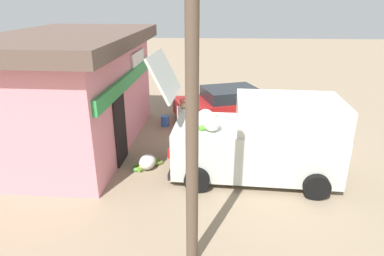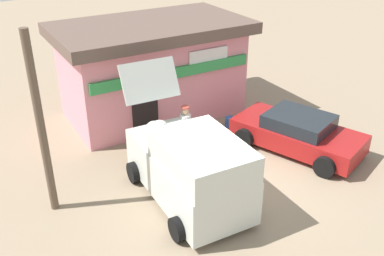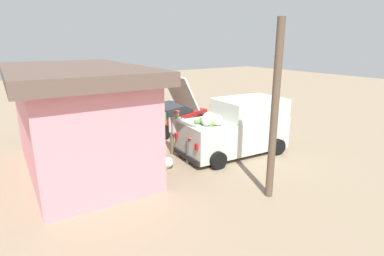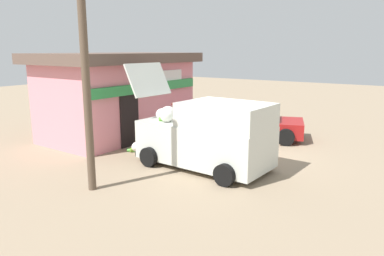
# 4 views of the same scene
# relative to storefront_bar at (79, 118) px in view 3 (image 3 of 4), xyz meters

# --- Properties ---
(ground_plane) EXTENTS (60.00, 60.00, 0.00)m
(ground_plane) POSITION_rel_storefront_bar_xyz_m (-0.20, -5.57, -1.76)
(ground_plane) COLOR gray
(storefront_bar) EXTENTS (6.74, 4.01, 3.40)m
(storefront_bar) POSITION_rel_storefront_bar_xyz_m (0.00, 0.00, 0.00)
(storefront_bar) COLOR pink
(storefront_bar) RESTS_ON ground_plane
(delivery_van) EXTENTS (2.40, 4.66, 3.10)m
(delivery_van) POSITION_rel_storefront_bar_xyz_m (-1.67, -5.33, -0.74)
(delivery_van) COLOR silver
(delivery_van) RESTS_ON ground_plane
(parked_sedan) EXTENTS (3.15, 4.39, 1.19)m
(parked_sedan) POSITION_rel_storefront_bar_xyz_m (2.64, -4.79, -1.18)
(parked_sedan) COLOR maroon
(parked_sedan) RESTS_ON ground_plane
(vendor_standing) EXTENTS (0.48, 0.48, 1.70)m
(vendor_standing) POSITION_rel_storefront_bar_xyz_m (-0.61, -3.31, -0.78)
(vendor_standing) COLOR #726047
(vendor_standing) RESTS_ON ground_plane
(customer_bending) EXTENTS (0.65, 0.80, 1.40)m
(customer_bending) POSITION_rel_storefront_bar_xyz_m (-1.74, -3.42, -0.89)
(customer_bending) COLOR #4C4C51
(customer_bending) RESTS_ON ground_plane
(unloaded_banana_pile) EXTENTS (0.74, 0.79, 0.38)m
(unloaded_banana_pile) POSITION_rel_storefront_bar_xyz_m (-1.50, -2.37, -1.59)
(unloaded_banana_pile) COLOR silver
(unloaded_banana_pile) RESTS_ON ground_plane
(paint_bucket) EXTENTS (0.30, 0.30, 0.38)m
(paint_bucket) POSITION_rel_storefront_bar_xyz_m (1.71, -2.43, -1.57)
(paint_bucket) COLOR blue
(paint_bucket) RESTS_ON ground_plane
(utility_pole) EXTENTS (0.20, 0.20, 4.72)m
(utility_pole) POSITION_rel_storefront_bar_xyz_m (-4.85, -3.78, 0.61)
(utility_pole) COLOR brown
(utility_pole) RESTS_ON ground_plane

